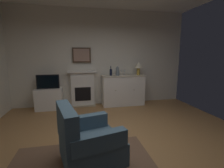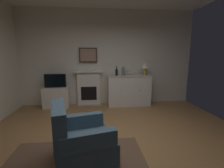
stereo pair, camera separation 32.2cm
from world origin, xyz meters
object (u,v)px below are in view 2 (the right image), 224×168
Objects in this scene: vase_decorative at (123,71)px; tv_set at (55,81)px; framed_picture at (88,55)px; tv_cabinet at (56,97)px; fireplace_unit at (89,88)px; table_lamp at (145,66)px; sideboard_cabinet at (129,90)px; armchair at (80,140)px; wine_glass_left at (127,71)px; wine_bottle at (117,72)px; wine_glass_center at (131,71)px.

vase_decorative is 2.05m from tv_set.
framed_picture reaches higher than tv_cabinet.
vase_decorative is (1.06, -0.23, 0.55)m from fireplace_unit.
tv_cabinet is (-2.73, 0.02, -0.92)m from table_lamp.
armchair is at bearing -115.09° from sideboard_cabinet.
sideboard_cabinet is (1.25, -0.18, -0.07)m from fireplace_unit.
wine_glass_left is (-0.07, 0.00, 0.60)m from sideboard_cabinet.
table_lamp is 2.88m from tv_cabinet.
wine_glass_left is 0.59× the size of vase_decorative.
wine_bottle is at bearing -14.01° from framed_picture.
sideboard_cabinet is 8.11× the size of wine_glass_left.
tv_cabinet is at bearing -170.55° from fireplace_unit.
vase_decorative is at bearing 68.03° from armchair.
framed_picture reaches higher than wine_glass_left.
wine_bottle is 0.30× the size of armchair.
fireplace_unit is 1.14× the size of armchair.
armchair is at bearing -111.97° from vase_decorative.
table_lamp is 0.71m from vase_decorative.
wine_bottle is 2.94m from armchair.
wine_glass_center is at bearing -9.70° from framed_picture.
wine_glass_left is (1.19, -0.22, -0.50)m from framed_picture.
tv_cabinet is (-2.23, 0.02, -0.17)m from sideboard_cabinet.
fireplace_unit is at bearing 174.22° from table_lamp.
framed_picture is 3.33× the size of wine_glass_left.
wine_glass_left is 3.06m from armchair.
sideboard_cabinet is 8.11× the size of wine_glass_center.
framed_picture is 1.90× the size of wine_bottle.
sideboard_cabinet is 4.61× the size of wine_bottle.
sideboard_cabinet is 4.76× the size of vase_decorative.
vase_decorative is at bearing -14.45° from framed_picture.
table_lamp is (1.75, -0.22, -0.34)m from framed_picture.
wine_bottle reaches higher than tv_cabinet.
tv_set is (-0.98, -0.23, -0.75)m from framed_picture.
tv_cabinet is (-2.03, 0.06, -0.78)m from vase_decorative.
tv_cabinet is (-2.27, 0.01, -0.76)m from wine_glass_center.
wine_bottle is 0.47× the size of tv_set.
wine_glass_left reaches higher than tv_set.
table_lamp is 0.65× the size of tv_set.
wine_glass_left is at bearing 179.49° from table_lamp.
vase_decorative is 0.45× the size of tv_set.
wine_glass_center is (0.44, -0.01, 0.01)m from wine_bottle.
wine_glass_left is 2.29m from tv_cabinet.
vase_decorative is 2.96m from armchair.
tv_set is at bearing -179.65° from wine_glass_left.
wine_glass_left is at bearing 0.35° from tv_set.
armchair is (-1.27, -2.71, -0.10)m from sideboard_cabinet.
fireplace_unit is at bearing -90.00° from framed_picture.
wine_glass_left is at bearing -8.25° from fireplace_unit.
tv_set reaches higher than sideboard_cabinet.
vase_decorative is at bearing -12.13° from fireplace_unit.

